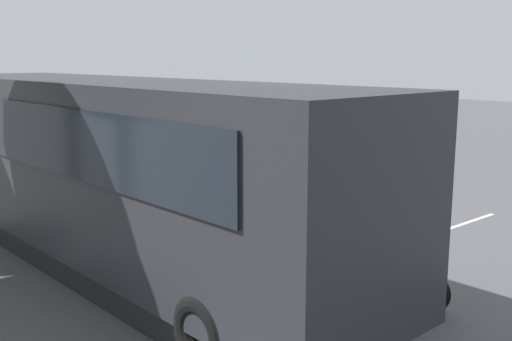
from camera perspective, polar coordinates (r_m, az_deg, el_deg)
ground_plane at (r=13.18m, az=4.41°, el=-5.27°), size 80.00×80.00×0.00m
tour_bus at (r=10.62m, az=-13.26°, el=-0.29°), size 11.35×2.87×3.25m
spectator_far_left at (r=10.54m, az=6.98°, el=-3.91°), size 0.58×0.36×1.65m
spectator_left at (r=11.22m, az=0.82°, el=-2.42°), size 0.58×0.35×1.79m
spectator_centre at (r=12.27m, az=-1.95°, el=-1.63°), size 0.58×0.37×1.69m
spectator_right at (r=13.38m, az=-6.69°, el=-0.45°), size 0.57×0.38×1.76m
parked_motorcycle_silver at (r=9.38m, az=12.34°, el=-9.08°), size 2.05×0.59×0.99m
stunt_motorcycle at (r=17.09m, az=-0.54°, el=0.55°), size 1.93×0.99×1.23m
traffic_cone at (r=14.79m, az=6.28°, el=-2.33°), size 0.34×0.34×0.63m
bay_line_a at (r=13.37m, az=17.34°, el=-5.49°), size 0.14×4.26×0.01m
bay_line_b at (r=15.05m, az=7.91°, el=-3.32°), size 0.13×3.60×0.01m
bay_line_c at (r=17.06m, az=0.57°, el=-1.55°), size 0.14×4.85×0.01m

